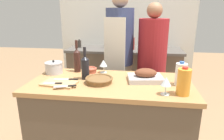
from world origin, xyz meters
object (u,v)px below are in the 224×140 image
at_px(condiment_bottle_extra, 133,43).
at_px(condiment_bottle_tall, 79,44).
at_px(juice_jug, 184,82).
at_px(cutting_board, 59,83).
at_px(mixing_bowl, 90,70).
at_px(wine_glass_left, 103,64).
at_px(wine_bottle_dark, 77,59).
at_px(person_cook_guest, 152,62).
at_px(wine_glass_right, 166,82).
at_px(wicker_basket, 99,80).
at_px(person_cook_aproned, 119,54).
at_px(roasting_pan, 145,76).
at_px(wine_bottle_green, 85,67).
at_px(knife_bread, 54,83).
at_px(milk_jug, 181,74).
at_px(condiment_bottle_short, 106,43).
at_px(knife_paring, 66,86).
at_px(knife_chef, 67,79).
at_px(stock_pot, 54,68).

bearing_deg(condiment_bottle_extra, condiment_bottle_tall, 175.73).
bearing_deg(juice_jug, cutting_board, 175.58).
xyz_separation_m(mixing_bowl, wine_glass_left, (0.14, 0.01, 0.07)).
height_order(wine_bottle_dark, person_cook_guest, person_cook_guest).
bearing_deg(condiment_bottle_tall, wine_bottle_dark, -73.99).
xyz_separation_m(juice_jug, wine_glass_right, (-0.13, -0.01, -0.00)).
bearing_deg(wicker_basket, person_cook_aproned, 83.68).
distance_m(roasting_pan, wine_bottle_green, 0.57).
bearing_deg(cutting_board, condiment_bottle_tall, 101.03).
distance_m(wine_glass_left, person_cook_guest, 0.73).
xyz_separation_m(wicker_basket, juice_jug, (0.70, -0.17, 0.08)).
distance_m(mixing_bowl, condiment_bottle_extra, 1.31).
relative_size(roasting_pan, wicker_basket, 1.38).
height_order(cutting_board, knife_bread, knife_bread).
xyz_separation_m(milk_jug, knife_bread, (-1.09, -0.17, -0.08)).
bearing_deg(knife_bread, condiment_bottle_short, 84.60).
distance_m(roasting_pan, wine_glass_left, 0.48).
distance_m(condiment_bottle_short, condiment_bottle_extra, 0.46).
bearing_deg(cutting_board, roasting_pan, 15.00).
distance_m(roasting_pan, condiment_bottle_short, 1.65).
bearing_deg(knife_bread, mixing_bowl, 62.32).
bearing_deg(wine_glass_right, wine_bottle_dark, 150.23).
relative_size(mixing_bowl, knife_bread, 0.84).
bearing_deg(mixing_bowl, wine_bottle_green, -88.62).
xyz_separation_m(wine_glass_left, person_cook_aproned, (0.11, 0.53, -0.01)).
bearing_deg(knife_paring, mixing_bowl, 79.02).
distance_m(roasting_pan, knife_chef, 0.73).
bearing_deg(condiment_bottle_tall, condiment_bottle_short, 2.06).
bearing_deg(wine_glass_right, knife_chef, 168.44).
relative_size(roasting_pan, milk_jug, 1.62).
relative_size(wicker_basket, person_cook_guest, 0.16).
bearing_deg(cutting_board, person_cook_guest, 46.78).
relative_size(condiment_bottle_short, person_cook_guest, 0.12).
bearing_deg(wicker_basket, knife_bread, -161.62).
xyz_separation_m(juice_jug, wine_glass_left, (-0.72, 0.48, -0.01)).
bearing_deg(condiment_bottle_tall, milk_jug, -48.48).
height_order(juice_jug, person_cook_guest, person_cook_guest).
relative_size(milk_jug, knife_chef, 0.95).
height_order(person_cook_aproned, person_cook_guest, person_cook_aproned).
xyz_separation_m(knife_paring, condiment_bottle_tall, (-0.43, 1.79, 0.06)).
bearing_deg(knife_paring, roasting_pan, 23.58).
xyz_separation_m(milk_jug, condiment_bottle_extra, (-0.48, 1.50, 0.02)).
bearing_deg(condiment_bottle_extra, stock_pot, -119.82).
xyz_separation_m(juice_jug, milk_jug, (0.02, 0.22, -0.01)).
xyz_separation_m(wine_bottle_dark, knife_chef, (-0.00, -0.32, -0.11)).
xyz_separation_m(person_cook_aproned, person_cook_guest, (0.41, -0.03, -0.08)).
height_order(cutting_board, juice_jug, juice_jug).
bearing_deg(cutting_board, wine_glass_right, -5.99).
distance_m(wine_glass_right, condiment_bottle_extra, 1.76).
bearing_deg(wine_bottle_green, roasting_pan, 2.51).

